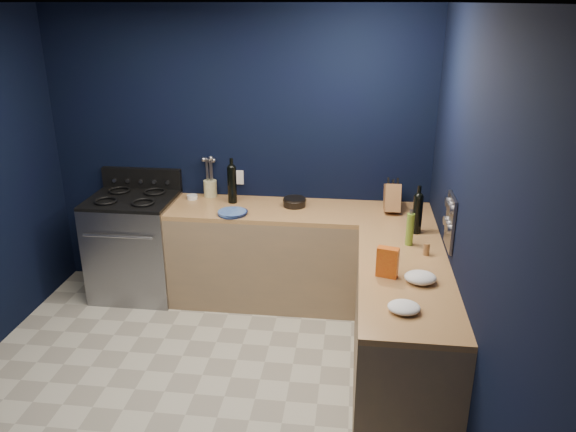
# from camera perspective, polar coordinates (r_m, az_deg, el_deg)

# --- Properties ---
(floor) EXTENTS (3.50, 3.50, 0.02)m
(floor) POSITION_cam_1_polar(r_m,az_deg,el_deg) (4.26, -9.44, -17.40)
(floor) COLOR #B4B09D
(floor) RESTS_ON ground
(ceiling) EXTENTS (3.50, 3.50, 0.02)m
(ceiling) POSITION_cam_1_polar(r_m,az_deg,el_deg) (3.36, -12.22, 20.46)
(ceiling) COLOR silver
(ceiling) RESTS_ON ground
(wall_back) EXTENTS (3.50, 0.02, 2.60)m
(wall_back) POSITION_cam_1_polar(r_m,az_deg,el_deg) (5.23, -5.02, 6.29)
(wall_back) COLOR black
(wall_back) RESTS_ON ground
(wall_right) EXTENTS (0.02, 3.50, 2.60)m
(wall_right) POSITION_cam_1_polar(r_m,az_deg,el_deg) (3.52, 17.91, -2.05)
(wall_right) COLOR black
(wall_right) RESTS_ON ground
(wall_front) EXTENTS (3.50, 0.02, 2.60)m
(wall_front) POSITION_cam_1_polar(r_m,az_deg,el_deg) (2.21, -24.69, -17.74)
(wall_front) COLOR black
(wall_front) RESTS_ON ground
(cab_back) EXTENTS (2.30, 0.63, 0.86)m
(cab_back) POSITION_cam_1_polar(r_m,az_deg,el_deg) (5.13, 1.14, -4.26)
(cab_back) COLOR #8C6F4E
(cab_back) RESTS_ON floor
(top_back) EXTENTS (2.30, 0.63, 0.04)m
(top_back) POSITION_cam_1_polar(r_m,az_deg,el_deg) (4.96, 1.18, 0.46)
(top_back) COLOR brown
(top_back) RESTS_ON cab_back
(cab_right) EXTENTS (0.63, 1.67, 0.86)m
(cab_right) POSITION_cam_1_polar(r_m,az_deg,el_deg) (4.12, 11.33, -11.54)
(cab_right) COLOR #8C6F4E
(cab_right) RESTS_ON floor
(top_right) EXTENTS (0.63, 1.67, 0.04)m
(top_right) POSITION_cam_1_polar(r_m,az_deg,el_deg) (3.90, 11.79, -5.94)
(top_right) COLOR brown
(top_right) RESTS_ON cab_right
(gas_range) EXTENTS (0.76, 0.66, 0.92)m
(gas_range) POSITION_cam_1_polar(r_m,az_deg,el_deg) (5.46, -15.08, -3.07)
(gas_range) COLOR gray
(gas_range) RESTS_ON floor
(oven_door) EXTENTS (0.59, 0.02, 0.42)m
(oven_door) POSITION_cam_1_polar(r_m,az_deg,el_deg) (5.20, -16.32, -4.56)
(oven_door) COLOR black
(oven_door) RESTS_ON gas_range
(cooktop) EXTENTS (0.76, 0.66, 0.03)m
(cooktop) POSITION_cam_1_polar(r_m,az_deg,el_deg) (5.29, -15.56, 1.64)
(cooktop) COLOR black
(cooktop) RESTS_ON gas_range
(backguard) EXTENTS (0.76, 0.06, 0.20)m
(backguard) POSITION_cam_1_polar(r_m,az_deg,el_deg) (5.52, -14.53, 3.69)
(backguard) COLOR black
(backguard) RESTS_ON gas_range
(spice_panel) EXTENTS (0.02, 0.28, 0.38)m
(spice_panel) POSITION_cam_1_polar(r_m,az_deg,el_deg) (4.06, 16.05, -0.59)
(spice_panel) COLOR gray
(spice_panel) RESTS_ON wall_right
(wall_outlet) EXTENTS (0.09, 0.02, 0.13)m
(wall_outlet) POSITION_cam_1_polar(r_m,az_deg,el_deg) (5.27, -4.99, 3.92)
(wall_outlet) COLOR white
(wall_outlet) RESTS_ON wall_back
(plate_stack) EXTENTS (0.25, 0.25, 0.03)m
(plate_stack) POSITION_cam_1_polar(r_m,az_deg,el_deg) (4.85, -5.66, 0.32)
(plate_stack) COLOR #334CA8
(plate_stack) RESTS_ON top_back
(ramekin) EXTENTS (0.10, 0.10, 0.04)m
(ramekin) POSITION_cam_1_polar(r_m,az_deg,el_deg) (5.28, -9.64, 1.90)
(ramekin) COLOR white
(ramekin) RESTS_ON top_back
(utensil_crock) EXTENTS (0.14, 0.14, 0.15)m
(utensil_crock) POSITION_cam_1_polar(r_m,az_deg,el_deg) (5.31, -7.84, 2.77)
(utensil_crock) COLOR beige
(utensil_crock) RESTS_ON top_back
(wine_bottle_back) EXTENTS (0.10, 0.10, 0.33)m
(wine_bottle_back) POSITION_cam_1_polar(r_m,az_deg,el_deg) (5.09, -5.66, 3.14)
(wine_bottle_back) COLOR black
(wine_bottle_back) RESTS_ON top_back
(lemon_basket) EXTENTS (0.24, 0.24, 0.08)m
(lemon_basket) POSITION_cam_1_polar(r_m,az_deg,el_deg) (5.02, 0.66, 1.41)
(lemon_basket) COLOR black
(lemon_basket) RESTS_ON top_back
(knife_block) EXTENTS (0.14, 0.29, 0.30)m
(knife_block) POSITION_cam_1_polar(r_m,az_deg,el_deg) (4.95, 10.46, 1.81)
(knife_block) COLOR brown
(knife_block) RESTS_ON top_back
(wine_bottle_right) EXTENTS (0.09, 0.09, 0.31)m
(wine_bottle_right) POSITION_cam_1_polar(r_m,az_deg,el_deg) (4.51, 12.92, 0.15)
(wine_bottle_right) COLOR black
(wine_bottle_right) RESTS_ON top_right
(oil_bottle) EXTENTS (0.07, 0.07, 0.25)m
(oil_bottle) POSITION_cam_1_polar(r_m,az_deg,el_deg) (4.29, 12.20, -1.33)
(oil_bottle) COLOR olive
(oil_bottle) RESTS_ON top_right
(spice_jar_near) EXTENTS (0.06, 0.06, 0.10)m
(spice_jar_near) POSITION_cam_1_polar(r_m,az_deg,el_deg) (4.03, 10.46, -3.82)
(spice_jar_near) COLOR olive
(spice_jar_near) RESTS_ON top_right
(spice_jar_far) EXTENTS (0.05, 0.05, 0.09)m
(spice_jar_far) POSITION_cam_1_polar(r_m,az_deg,el_deg) (4.17, 13.79, -3.26)
(spice_jar_far) COLOR olive
(spice_jar_far) RESTS_ON top_right
(crouton_bag) EXTENTS (0.15, 0.10, 0.20)m
(crouton_bag) POSITION_cam_1_polar(r_m,az_deg,el_deg) (3.78, 10.00, -4.62)
(crouton_bag) COLOR #A30914
(crouton_bag) RESTS_ON top_right
(towel_front) EXTENTS (0.25, 0.22, 0.07)m
(towel_front) POSITION_cam_1_polar(r_m,az_deg,el_deg) (3.77, 13.21, -6.06)
(towel_front) COLOR white
(towel_front) RESTS_ON top_right
(towel_end) EXTENTS (0.24, 0.23, 0.06)m
(towel_end) POSITION_cam_1_polar(r_m,az_deg,el_deg) (3.42, 11.62, -9.01)
(towel_end) COLOR white
(towel_end) RESTS_ON top_right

